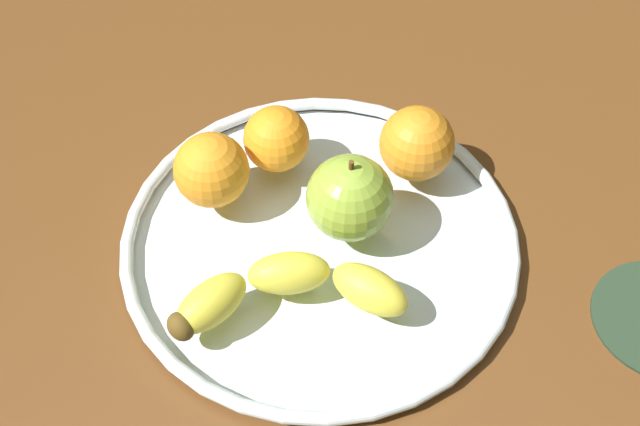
% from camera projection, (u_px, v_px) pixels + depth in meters
% --- Properties ---
extents(ground_plane, '(1.25, 1.25, 0.04)m').
position_uv_depth(ground_plane, '(320.00, 259.00, 0.75)').
color(ground_plane, brown).
extents(fruit_bowl, '(0.35, 0.35, 0.02)m').
position_uv_depth(fruit_bowl, '(320.00, 240.00, 0.72)').
color(fruit_bowl, silver).
rests_on(fruit_bowl, ground_plane).
extents(banana, '(0.20, 0.11, 0.04)m').
position_uv_depth(banana, '(285.00, 290.00, 0.66)').
color(banana, yellow).
rests_on(banana, fruit_bowl).
extents(apple, '(0.08, 0.08, 0.08)m').
position_uv_depth(apple, '(350.00, 198.00, 0.69)').
color(apple, '#8DAE38').
rests_on(apple, fruit_bowl).
extents(orange_back_left, '(0.06, 0.06, 0.06)m').
position_uv_depth(orange_back_left, '(276.00, 139.00, 0.75)').
color(orange_back_left, orange).
rests_on(orange_back_left, fruit_bowl).
extents(orange_center, '(0.07, 0.07, 0.07)m').
position_uv_depth(orange_center, '(211.00, 170.00, 0.72)').
color(orange_center, orange).
rests_on(orange_center, fruit_bowl).
extents(orange_back_right, '(0.07, 0.07, 0.07)m').
position_uv_depth(orange_back_right, '(417.00, 143.00, 0.74)').
color(orange_back_right, orange).
rests_on(orange_back_right, fruit_bowl).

